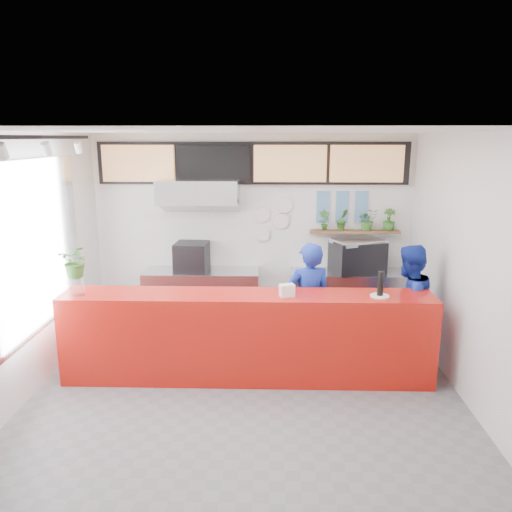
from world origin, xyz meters
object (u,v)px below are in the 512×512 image
at_px(panini_oven, 192,257).
at_px(espresso_machine, 357,257).
at_px(pepper_mill, 381,284).
at_px(staff_right, 407,306).
at_px(service_counter, 247,337).
at_px(staff_center, 309,304).

distance_m(panini_oven, espresso_machine, 2.57).
height_order(panini_oven, pepper_mill, pepper_mill).
distance_m(espresso_machine, staff_right, 1.45).
xyz_separation_m(espresso_machine, staff_right, (0.43, -1.35, -0.33)).
bearing_deg(panini_oven, espresso_machine, 3.45).
xyz_separation_m(service_counter, staff_center, (0.78, 0.47, 0.27)).
distance_m(espresso_machine, staff_center, 1.61).
bearing_deg(staff_center, panini_oven, -45.94).
relative_size(service_counter, espresso_machine, 5.96).
height_order(service_counter, pepper_mill, pepper_mill).
height_order(staff_right, pepper_mill, staff_right).
bearing_deg(staff_center, espresso_machine, -130.65).
relative_size(service_counter, staff_right, 2.78).
xyz_separation_m(staff_center, staff_right, (1.27, -0.02, -0.01)).
relative_size(panini_oven, staff_center, 0.30).
xyz_separation_m(espresso_machine, pepper_mill, (-0.05, -1.86, 0.12)).
bearing_deg(staff_right, service_counter, -25.15).
relative_size(staff_right, pepper_mill, 5.54).
bearing_deg(service_counter, staff_right, 12.44).
distance_m(service_counter, espresso_machine, 2.50).
xyz_separation_m(service_counter, pepper_mill, (1.58, -0.06, 0.71)).
xyz_separation_m(staff_right, pepper_mill, (-0.48, -0.51, 0.45)).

